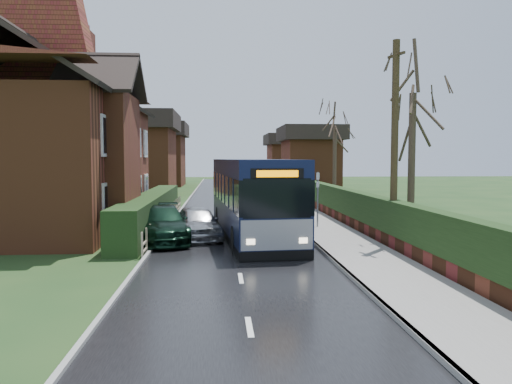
{
  "coord_description": "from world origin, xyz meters",
  "views": [
    {
      "loc": [
        -0.57,
        -19.61,
        3.34
      ],
      "look_at": [
        1.09,
        3.08,
        1.8
      ],
      "focal_mm": 35.0,
      "sensor_mm": 36.0,
      "label": 1
    }
  ],
  "objects": [
    {
      "name": "bus_stop_sign",
      "position": [
        4.0,
        3.33,
        1.78
      ],
      "size": [
        0.22,
        0.39,
        2.7
      ],
      "rotation": [
        0.0,
        0.0,
        -0.44
      ],
      "color": "slate",
      "rests_on": "ground"
    },
    {
      "name": "car_green",
      "position": [
        -2.9,
        0.43,
        0.71
      ],
      "size": [
        2.79,
        5.18,
        1.43
      ],
      "primitive_type": "imported",
      "rotation": [
        0.0,
        0.0,
        0.17
      ],
      "color": "black",
      "rests_on": "ground"
    },
    {
      "name": "brick_house",
      "position": [
        -8.73,
        4.78,
        4.38
      ],
      "size": [
        9.3,
        14.6,
        10.3
      ],
      "color": "brown",
      "rests_on": "ground"
    },
    {
      "name": "right_wall_hedge",
      "position": [
        5.8,
        10.0,
        1.02
      ],
      "size": [
        0.6,
        50.0,
        1.8
      ],
      "color": "brown",
      "rests_on": "ground"
    },
    {
      "name": "car_distant",
      "position": [
        2.0,
        37.81,
        0.7
      ],
      "size": [
        2.21,
        4.45,
        1.4
      ],
      "primitive_type": "imported",
      "rotation": [
        0.0,
        0.0,
        3.32
      ],
      "color": "black",
      "rests_on": "ground"
    },
    {
      "name": "picket_fence",
      "position": [
        -3.15,
        5.0,
        0.45
      ],
      "size": [
        0.1,
        16.0,
        0.9
      ],
      "primitive_type": null,
      "color": "tan",
      "rests_on": "ground"
    },
    {
      "name": "kerb_right",
      "position": [
        3.05,
        10.0,
        0.07
      ],
      "size": [
        0.12,
        100.0,
        0.14
      ],
      "primitive_type": "cube",
      "color": "gray",
      "rests_on": "ground"
    },
    {
      "name": "road",
      "position": [
        0.0,
        10.0,
        0.01
      ],
      "size": [
        6.0,
        100.0,
        0.02
      ],
      "primitive_type": "cube",
      "color": "black",
      "rests_on": "ground"
    },
    {
      "name": "tree_right_near",
      "position": [
        7.04,
        -0.31,
        6.3
      ],
      "size": [
        3.91,
        3.91,
        8.44
      ],
      "color": "#392D22",
      "rests_on": "ground"
    },
    {
      "name": "front_hedge",
      "position": [
        -3.9,
        5.0,
        0.8
      ],
      "size": [
        1.2,
        16.0,
        1.6
      ],
      "primitive_type": "cube",
      "color": "black",
      "rests_on": "ground"
    },
    {
      "name": "bus",
      "position": [
        0.8,
        1.49,
        1.63
      ],
      "size": [
        3.39,
        11.02,
        3.29
      ],
      "rotation": [
        0.0,
        0.0,
        0.09
      ],
      "color": "black",
      "rests_on": "ground"
    },
    {
      "name": "pavement",
      "position": [
        4.25,
        10.0,
        0.07
      ],
      "size": [
        2.5,
        100.0,
        0.14
      ],
      "primitive_type": "cube",
      "color": "slate",
      "rests_on": "ground"
    },
    {
      "name": "kerb_left",
      "position": [
        -3.05,
        10.0,
        0.05
      ],
      "size": [
        0.12,
        100.0,
        0.1
      ],
      "primitive_type": "cube",
      "color": "gray",
      "rests_on": "ground"
    },
    {
      "name": "ground",
      "position": [
        0.0,
        0.0,
        0.0
      ],
      "size": [
        140.0,
        140.0,
        0.0
      ],
      "primitive_type": "plane",
      "color": "#31471E",
      "rests_on": "ground"
    },
    {
      "name": "tree_right_far",
      "position": [
        9.0,
        21.39,
        6.33
      ],
      "size": [
        4.39,
        4.39,
        8.48
      ],
      "color": "#3B2C23",
      "rests_on": "ground"
    },
    {
      "name": "car_silver",
      "position": [
        -1.5,
        1.0,
        0.68
      ],
      "size": [
        2.42,
        4.22,
        1.35
      ],
      "primitive_type": "imported",
      "rotation": [
        0.0,
        0.0,
        0.22
      ],
      "color": "#B2B3B7",
      "rests_on": "ground"
    },
    {
      "name": "tree_house_side",
      "position": [
        -13.4,
        12.51,
        7.07
      ],
      "size": [
        4.17,
        4.17,
        9.47
      ],
      "color": "#362920",
      "rests_on": "ground"
    },
    {
      "name": "telegraph_pole",
      "position": [
        5.8,
        -1.8,
        3.85
      ],
      "size": [
        0.33,
        0.97,
        7.6
      ],
      "rotation": [
        0.0,
        0.0,
        0.26
      ],
      "color": "#302615",
      "rests_on": "ground"
    }
  ]
}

